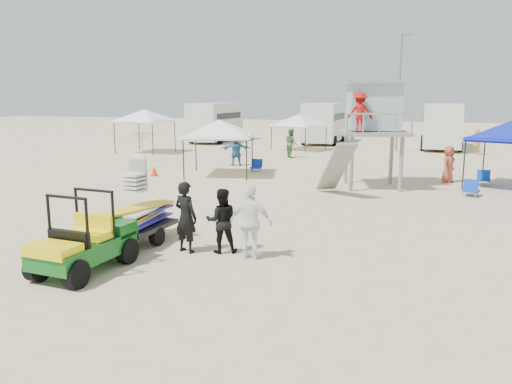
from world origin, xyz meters
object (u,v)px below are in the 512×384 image
(man_left, at_px, (186,217))
(lifeguard_tower, at_px, (373,111))
(utility_cart, at_px, (81,236))
(surf_trailer, at_px, (138,212))

(man_left, relative_size, lifeguard_tower, 0.41)
(utility_cart, xyz_separation_m, surf_trailer, (0.00, 2.33, 0.02))
(man_left, bearing_deg, lifeguard_tower, -91.71)
(utility_cart, height_order, lifeguard_tower, lifeguard_tower)
(utility_cart, distance_m, surf_trailer, 2.33)
(utility_cart, relative_size, lifeguard_tower, 0.56)
(surf_trailer, relative_size, lifeguard_tower, 0.55)
(utility_cart, height_order, surf_trailer, surf_trailer)
(utility_cart, bearing_deg, lifeguard_tower, 68.84)
(surf_trailer, bearing_deg, lifeguard_tower, 64.67)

